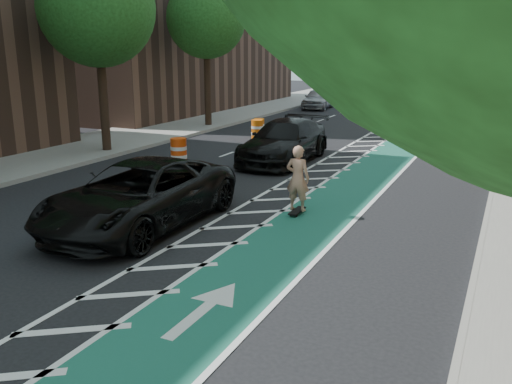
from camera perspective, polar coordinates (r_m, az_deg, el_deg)
The scene contains 18 objects.
ground at distance 13.03m, azimuth -10.83°, elevation -4.54°, with size 120.00×120.00×0.00m, color black.
bike_lane at distance 20.78m, azimuth 12.68°, elevation 2.68°, with size 2.00×90.00×0.01m, color #1B6043.
buffer_strip at distance 21.14m, azimuth 8.72°, elevation 3.08°, with size 1.40×90.00×0.01m, color silver.
sidewalk_left at distance 26.39m, azimuth -14.86°, elevation 5.26°, with size 5.00×90.00×0.15m, color gray.
curb_right at distance 20.30m, azimuth 23.88°, elevation 1.68°, with size 0.12×90.00×0.16m, color gray.
curb_left at distance 24.90m, azimuth -10.51°, elevation 4.96°, with size 0.12×90.00×0.16m, color gray.
tree_l_c at distance 23.54m, azimuth -15.95°, elevation 18.02°, with size 4.20×4.20×7.90m.
tree_l_d at distance 30.06m, azimuth -5.46°, elevation 17.71°, with size 4.20×4.20×7.90m.
skateboard at distance 14.45m, azimuth 4.35°, elevation -1.99°, with size 0.24×0.81×0.11m.
skateboarder at distance 14.22m, azimuth 4.42°, elevation 1.45°, with size 0.64×0.42×1.75m, color tan.
suv_near at distance 13.54m, azimuth -12.15°, elevation -0.30°, with size 2.67×5.78×1.61m, color black.
suv_far at distance 21.04m, azimuth 3.00°, elevation 5.37°, with size 2.23×5.48×1.59m, color black.
car_silver at distance 40.05m, azimuth 6.56°, elevation 9.75°, with size 1.72×4.27×1.46m, color #A4A4A9.
car_grey at distance 38.33m, azimuth 14.11°, elevation 9.15°, with size 1.51×4.34×1.43m, color #57585C.
box_truck at distance 49.15m, azimuth 9.41°, elevation 10.75°, with size 2.34×4.65×1.88m.
barrel_a at distance 20.53m, azimuth -8.13°, elevation 4.13°, with size 0.76×0.76×1.03m.
barrel_b at distance 26.01m, azimuth 0.12°, elevation 6.48°, with size 0.71×0.71×0.97m.
barrel_c at distance 27.16m, azimuth 0.33°, elevation 6.75°, with size 0.65×0.65×0.88m.
Camera 1 is at (7.37, -9.85, 4.29)m, focal length 38.00 mm.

